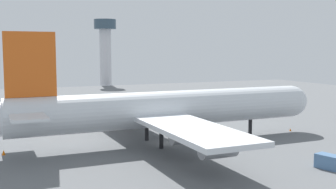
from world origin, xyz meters
TOP-DOWN VIEW (x-y plane):
  - ground_plane at (0.00, 0.00)m, footprint 234.63×234.63m
  - cargo_airplane at (-0.22, -0.00)m, footprint 58.66×52.92m
  - catering_truck at (6.71, 36.85)m, footprint 4.68×3.95m
  - cargo_container_fore at (13.47, -23.18)m, footprint 2.62×3.54m
  - safety_cone_nose at (26.40, -0.20)m, footprint 0.39×0.39m
  - safety_cone_tail at (-26.40, 2.46)m, footprint 0.55×0.55m
  - control_tower at (22.23, 120.28)m, footprint 9.85×9.85m

SIDE VIEW (x-z plane):
  - ground_plane at x=0.00m, z-range 0.00..0.00m
  - safety_cone_nose at x=26.40m, z-range 0.00..0.56m
  - safety_cone_tail at x=-26.40m, z-range 0.00..0.78m
  - cargo_container_fore at x=13.47m, z-range 0.00..1.93m
  - catering_truck at x=6.71m, z-range -0.04..2.01m
  - cargo_airplane at x=-0.22m, z-range -3.48..15.22m
  - control_tower at x=22.23m, z-range 3.47..33.03m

